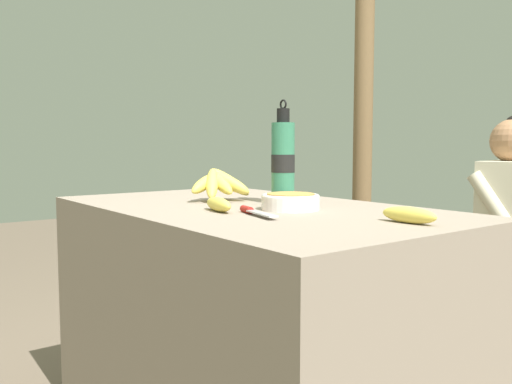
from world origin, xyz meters
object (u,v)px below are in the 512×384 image
at_px(serving_bowl, 290,201).
at_px(wooden_bench, 489,280).
at_px(water_bottle, 283,161).
at_px(banana_bunch_green, 412,238).
at_px(banana_bunch_ripe, 219,183).
at_px(loose_banana_side, 409,215).
at_px(knife, 253,211).
at_px(support_post_near, 363,107).
at_px(seated_vendor, 498,223).
at_px(loose_banana_front, 219,204).

xyz_separation_m(serving_bowl, wooden_bench, (-0.05, 1.24, -0.44)).
bearing_deg(water_bottle, banana_bunch_green, 106.02).
distance_m(banana_bunch_ripe, wooden_bench, 1.39).
relative_size(water_bottle, loose_banana_side, 2.20).
bearing_deg(banana_bunch_ripe, water_bottle, 31.04).
relative_size(loose_banana_side, knife, 0.77).
xyz_separation_m(banana_bunch_green, support_post_near, (-0.71, 0.41, 0.72)).
distance_m(seated_vendor, banana_bunch_green, 0.50).
distance_m(water_bottle, loose_banana_side, 0.55).
relative_size(serving_bowl, banana_bunch_green, 0.73).
bearing_deg(loose_banana_side, serving_bowl, -172.77).
distance_m(banana_bunch_ripe, serving_bowl, 0.34).
height_order(knife, seated_vendor, seated_vendor).
distance_m(wooden_bench, seated_vendor, 0.28).
bearing_deg(banana_bunch_ripe, support_post_near, 116.60).
relative_size(serving_bowl, loose_banana_side, 1.12).
relative_size(loose_banana_side, wooden_bench, 0.10).
bearing_deg(loose_banana_side, water_bottle, 176.03).
height_order(loose_banana_side, wooden_bench, loose_banana_side).
distance_m(seated_vendor, support_post_near, 1.40).
bearing_deg(banana_bunch_ripe, wooden_bench, 76.90).
xyz_separation_m(serving_bowl, support_post_near, (-1.18, 1.65, 0.41)).
distance_m(knife, support_post_near, 2.22).
bearing_deg(loose_banana_front, water_bottle, 98.99).
distance_m(serving_bowl, loose_banana_side, 0.40).
distance_m(banana_bunch_ripe, knife, 0.39).
bearing_deg(seated_vendor, loose_banana_side, 96.75).
bearing_deg(banana_bunch_ripe, seated_vendor, 74.08).
height_order(banana_bunch_green, support_post_near, support_post_near).
height_order(wooden_bench, seated_vendor, seated_vendor).
relative_size(serving_bowl, support_post_near, 0.07).
bearing_deg(support_post_near, banana_bunch_ripe, -63.40).
xyz_separation_m(loose_banana_front, seated_vendor, (0.10, 1.39, -0.17)).
height_order(water_bottle, wooden_bench, water_bottle).
bearing_deg(serving_bowl, support_post_near, 125.68).
bearing_deg(water_bottle, banana_bunch_ripe, -148.96).
bearing_deg(water_bottle, knife, -56.21).
distance_m(loose_banana_front, loose_banana_side, 0.55).
bearing_deg(banana_bunch_green, seated_vendor, -4.71).
bearing_deg(loose_banana_front, knife, 16.46).
distance_m(loose_banana_side, banana_bunch_green, 1.50).
bearing_deg(water_bottle, wooden_bench, 85.29).
height_order(serving_bowl, banana_bunch_green, serving_bowl).
height_order(banana_bunch_ripe, knife, banana_bunch_ripe).
relative_size(serving_bowl, wooden_bench, 0.11).
bearing_deg(banana_bunch_ripe, loose_banana_side, 6.47).
bearing_deg(knife, support_post_near, 136.15).
distance_m(loose_banana_front, wooden_bench, 1.50).
height_order(serving_bowl, water_bottle, water_bottle).
bearing_deg(support_post_near, serving_bowl, -54.32).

